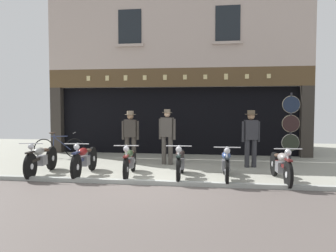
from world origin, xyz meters
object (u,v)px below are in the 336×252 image
object	(u,v)px
motorcycle_far_left	(41,159)
tyre_sign_pole	(291,124)
advert_board_near	(116,107)
salesman_left	(130,134)
leaning_bicycle	(59,147)
motorcycle_center_right	(226,163)
shopkeeper_center	(167,134)
motorcycle_right	(281,165)
motorcycle_center_left	(130,161)
salesman_right	(251,135)
motorcycle_left	(85,159)
motorcycle_center	(180,162)

from	to	relation	value
motorcycle_far_left	tyre_sign_pole	bearing A→B (deg)	-165.44
advert_board_near	salesman_left	bearing A→B (deg)	-63.26
advert_board_near	leaning_bicycle	size ratio (longest dim) A/B	0.59
motorcycle_center_right	shopkeeper_center	size ratio (longest dim) A/B	1.14
motorcycle_right	shopkeeper_center	bearing A→B (deg)	-36.96
motorcycle_center_right	motorcycle_far_left	bearing A→B (deg)	0.05
motorcycle_center_left	salesman_right	distance (m)	3.82
shopkeeper_center	salesman_right	bearing A→B (deg)	-170.79
motorcycle_left	advert_board_near	bearing A→B (deg)	-87.85
motorcycle_center	salesman_left	size ratio (longest dim) A/B	1.16
motorcycle_left	motorcycle_right	xyz separation A→B (m)	(5.08, -0.08, -0.02)
motorcycle_far_left	motorcycle_center	xyz separation A→B (m)	(3.79, 0.10, -0.01)
motorcycle_center_left	motorcycle_center_right	xyz separation A→B (m)	(2.52, -0.08, 0.01)
motorcycle_center	tyre_sign_pole	bearing A→B (deg)	-145.06
salesman_left	tyre_sign_pole	distance (m)	5.13
leaning_bicycle	salesman_left	bearing A→B (deg)	59.77
salesman_right	leaning_bicycle	size ratio (longest dim) A/B	0.99
advert_board_near	motorcycle_far_left	bearing A→B (deg)	-98.84
salesman_left	salesman_right	xyz separation A→B (m)	(3.81, -0.19, 0.02)
motorcycle_center	leaning_bicycle	bearing A→B (deg)	-33.81
salesman_left	tyre_sign_pole	bearing A→B (deg)	179.40
salesman_left	shopkeeper_center	world-z (taller)	shopkeeper_center
motorcycle_far_left	tyre_sign_pole	size ratio (longest dim) A/B	0.90
tyre_sign_pole	motorcycle_center	bearing A→B (deg)	-142.77
motorcycle_far_left	motorcycle_left	size ratio (longest dim) A/B	0.99
motorcycle_left	tyre_sign_pole	distance (m)	6.40
motorcycle_right	motorcycle_far_left	bearing A→B (deg)	-3.29
motorcycle_left	salesman_left	xyz separation A→B (m)	(0.73, 2.08, 0.52)
motorcycle_right	advert_board_near	world-z (taller)	advert_board_near
salesman_left	leaning_bicycle	bearing A→B (deg)	-21.76
motorcycle_right	motorcycle_center_left	bearing A→B (deg)	-5.37
motorcycle_center_right	advert_board_near	size ratio (longest dim) A/B	1.93
motorcycle_left	motorcycle_center_left	size ratio (longest dim) A/B	1.07
motorcycle_center_left	tyre_sign_pole	distance (m)	5.28
motorcycle_left	motorcycle_far_left	bearing A→B (deg)	-0.36
motorcycle_far_left	advert_board_near	size ratio (longest dim) A/B	1.98
tyre_sign_pole	leaning_bicycle	distance (m)	8.06
motorcycle_far_left	motorcycle_left	xyz separation A→B (m)	(1.20, 0.08, 0.00)
motorcycle_left	motorcycle_right	bearing A→B (deg)	175.05
salesman_left	tyre_sign_pole	size ratio (longest dim) A/B	0.75
motorcycle_far_left	motorcycle_center	world-z (taller)	motorcycle_far_left
shopkeeper_center	tyre_sign_pole	xyz separation A→B (m)	(3.88, 0.48, 0.31)
motorcycle_center	motorcycle_right	distance (m)	2.50
motorcycle_right	advert_board_near	size ratio (longest dim) A/B	1.98
motorcycle_far_left	motorcycle_right	bearing A→B (deg)	174.54
shopkeeper_center	tyre_sign_pole	world-z (taller)	tyre_sign_pole
motorcycle_center_left	motorcycle_right	bearing A→B (deg)	171.51
motorcycle_center	motorcycle_far_left	bearing A→B (deg)	-0.79
salesman_right	leaning_bicycle	world-z (taller)	salesman_right
motorcycle_center	salesman_right	world-z (taller)	salesman_right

